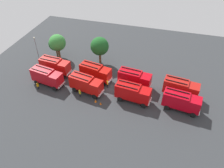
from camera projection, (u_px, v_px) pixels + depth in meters
ground_plane at (112, 89)px, 47.87m from camera, size 65.49×65.49×0.00m
fire_truck_0 at (47, 76)px, 47.82m from camera, size 7.50×3.67×3.88m
fire_truck_1 at (86, 84)px, 45.89m from camera, size 7.52×3.78×3.88m
fire_truck_2 at (133, 92)px, 43.77m from camera, size 7.42×3.36×3.88m
fire_truck_3 at (181, 101)px, 41.87m from camera, size 7.45×3.47×3.88m
fire_truck_4 at (55, 65)px, 51.09m from camera, size 7.38×3.26×3.88m
fire_truck_5 at (95, 72)px, 49.11m from camera, size 7.52×3.76×3.88m
fire_truck_6 at (134, 78)px, 47.33m from camera, size 7.42×3.37×3.88m
fire_truck_7 at (181, 88)px, 44.91m from camera, size 7.45×3.50×3.88m
firefighter_0 at (80, 93)px, 45.30m from camera, size 0.48×0.45×1.81m
firefighter_1 at (107, 84)px, 47.66m from camera, size 0.42×0.48×1.81m
firefighter_2 at (180, 84)px, 47.64m from camera, size 0.42×0.29×1.80m
firefighter_3 at (38, 86)px, 47.33m from camera, size 0.41×0.48×1.61m
tree_0 at (55, 44)px, 55.84m from camera, size 3.52×3.52×5.46m
tree_1 at (57, 43)px, 54.91m from camera, size 4.17×4.17×6.47m
tree_2 at (100, 46)px, 52.95m from camera, size 4.46×4.46×6.91m
traffic_cone_0 at (101, 103)px, 44.03m from camera, size 0.39×0.39×0.55m
traffic_cone_1 at (185, 89)px, 47.32m from camera, size 0.49×0.49×0.70m
traffic_cone_2 at (96, 101)px, 44.53m from camera, size 0.45×0.45×0.64m
lamppost at (36, 48)px, 53.75m from camera, size 0.36×0.36×6.82m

